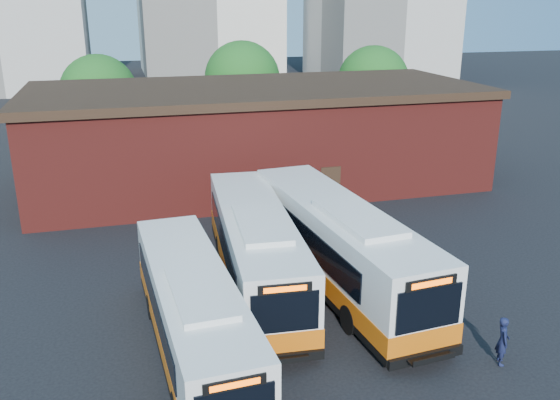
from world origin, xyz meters
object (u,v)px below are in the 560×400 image
object	(u,v)px
bus_mideast	(339,248)
transit_worker	(503,341)
bus_west	(194,318)
bus_midwest	(256,251)

from	to	relation	value
bus_mideast	transit_worker	xyz separation A→B (m)	(3.21, -6.89, -0.84)
bus_west	transit_worker	distance (m)	10.29
bus_midwest	transit_worker	bearing A→B (deg)	-45.12
bus_west	bus_midwest	size ratio (longest dim) A/B	0.91
bus_midwest	transit_worker	xyz separation A→B (m)	(6.60, -7.70, -0.74)
bus_west	bus_mideast	xyz separation A→B (m)	(6.57, 3.75, 0.23)
bus_midwest	transit_worker	size ratio (longest dim) A/B	7.61
bus_midwest	bus_mideast	world-z (taller)	bus_mideast
bus_west	transit_worker	bearing A→B (deg)	-20.98
bus_west	bus_mideast	distance (m)	7.57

